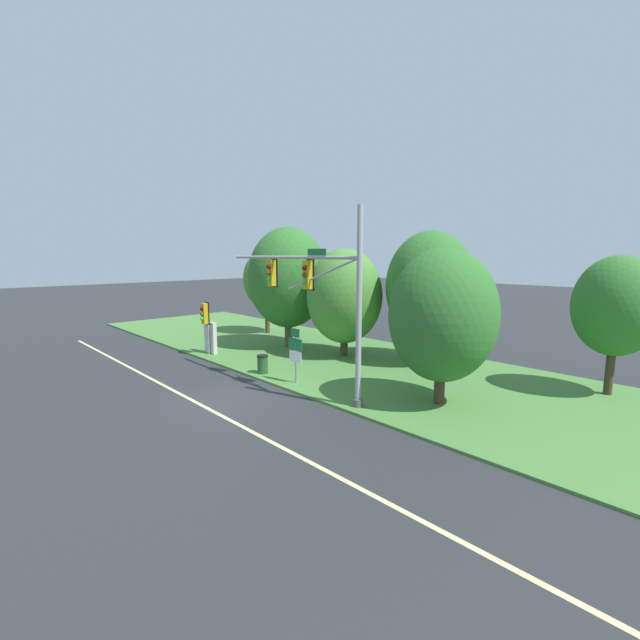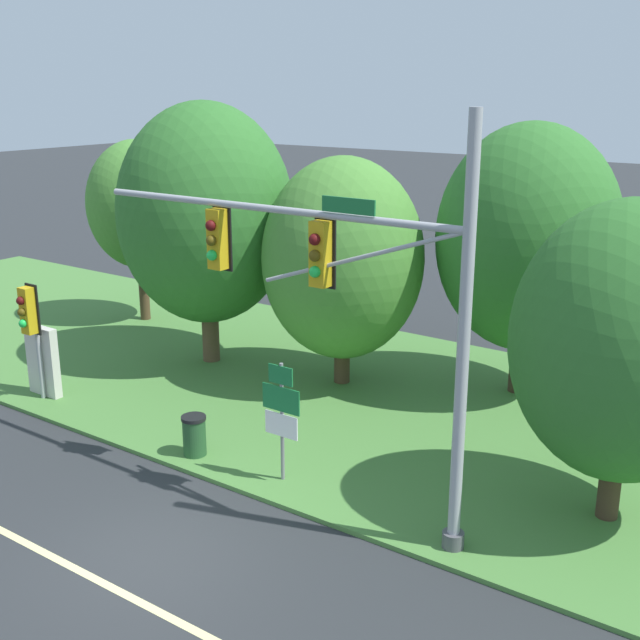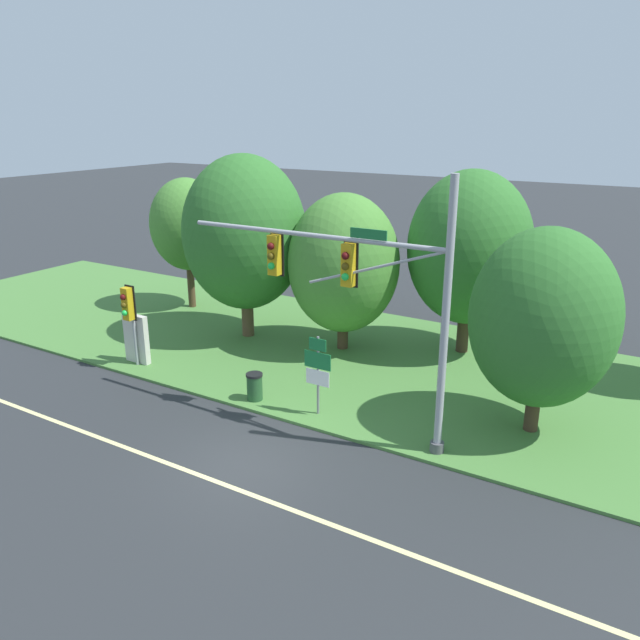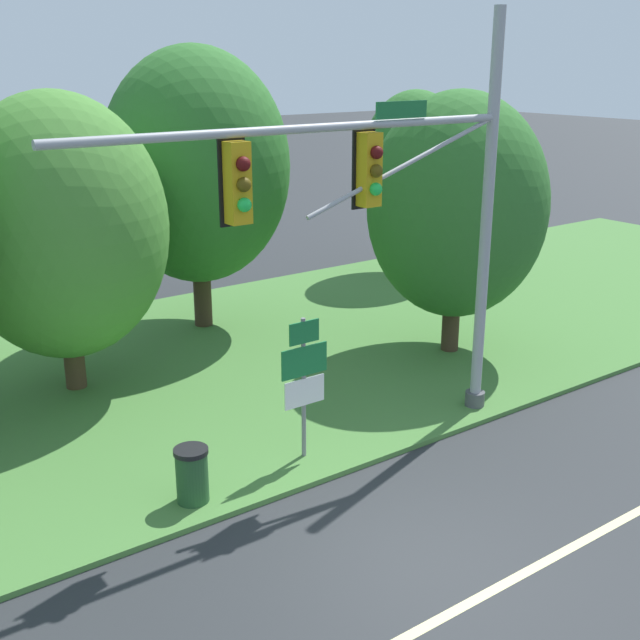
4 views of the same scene
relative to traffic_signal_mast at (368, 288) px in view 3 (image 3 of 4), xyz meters
name	(u,v)px [view 3 (image 3 of 4)]	position (x,y,z in m)	size (l,w,h in m)	color
ground_plane	(244,461)	(-2.17, -3.09, -4.59)	(160.00, 160.00, 0.00)	#282B2D
lane_stripe	(216,481)	(-2.17, -4.29, -4.58)	(36.00, 0.16, 0.01)	beige
grass_verge	(376,363)	(-2.17, 5.16, -4.54)	(48.00, 11.50, 0.10)	#477A38
traffic_signal_mast	(368,288)	(0.00, 0.00, 0.00)	(8.60, 0.49, 7.72)	#9EA0A5
pedestrian_signal_near_kerb	(129,309)	(-9.82, 0.05, -2.21)	(0.46, 0.55, 3.14)	#9EA0A5
route_sign_post	(318,367)	(-1.81, 0.26, -2.90)	(0.94, 0.08, 2.60)	slate
tree_nearest_road	(187,225)	(-13.16, 6.97, -0.43)	(3.51, 3.51, 6.27)	#4C3823
tree_left_of_mast	(244,233)	(-8.24, 5.06, -0.06)	(5.09, 5.09, 7.62)	brown
tree_behind_signpost	(344,264)	(-3.99, 5.81, -0.97)	(4.39, 4.39, 6.27)	#4C3823
tree_mid_verge	(469,248)	(0.29, 7.97, -0.28)	(4.74, 4.74, 7.18)	#423021
tree_tall_centre	(543,318)	(4.25, 2.70, -0.94)	(4.21, 4.21, 6.18)	#423021
info_kiosk	(136,339)	(-9.99, 0.42, -3.55)	(1.10, 0.24, 1.90)	beige
trash_bin	(255,386)	(-4.15, 0.07, -4.02)	(0.56, 0.56, 0.93)	#234C28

